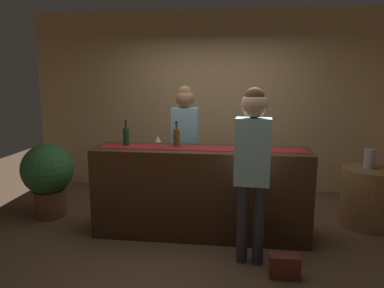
{
  "coord_description": "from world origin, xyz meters",
  "views": [
    {
      "loc": [
        0.42,
        -4.02,
        1.86
      ],
      "look_at": [
        -0.1,
        0.0,
        1.1
      ],
      "focal_mm": 33.48,
      "sensor_mm": 36.0,
      "label": 1
    }
  ],
  "objects_px": {
    "wine_bottle_green": "(126,136)",
    "handbag": "(285,266)",
    "wine_glass_near_customer": "(248,141)",
    "vase_on_side_table": "(369,159)",
    "wine_bottle_amber": "(177,137)",
    "wine_glass_mid_counter": "(158,139)",
    "potted_plant_tall": "(48,175)",
    "bartender": "(185,136)",
    "customer_sipping": "(253,157)",
    "round_side_table": "(369,197)"
  },
  "relations": [
    {
      "from": "wine_bottle_green",
      "to": "handbag",
      "type": "bearing_deg",
      "value": -27.12
    },
    {
      "from": "wine_glass_near_customer",
      "to": "vase_on_side_table",
      "type": "distance_m",
      "value": 1.65
    },
    {
      "from": "vase_on_side_table",
      "to": "handbag",
      "type": "relative_size",
      "value": 0.86
    },
    {
      "from": "vase_on_side_table",
      "to": "wine_bottle_amber",
      "type": "bearing_deg",
      "value": -168.18
    },
    {
      "from": "wine_glass_mid_counter",
      "to": "vase_on_side_table",
      "type": "distance_m",
      "value": 2.62
    },
    {
      "from": "potted_plant_tall",
      "to": "bartender",
      "type": "bearing_deg",
      "value": 8.93
    },
    {
      "from": "customer_sipping",
      "to": "vase_on_side_table",
      "type": "distance_m",
      "value": 1.89
    },
    {
      "from": "bartender",
      "to": "round_side_table",
      "type": "height_order",
      "value": "bartender"
    },
    {
      "from": "bartender",
      "to": "round_side_table",
      "type": "relative_size",
      "value": 2.36
    },
    {
      "from": "wine_glass_mid_counter",
      "to": "customer_sipping",
      "type": "distance_m",
      "value": 1.19
    },
    {
      "from": "wine_glass_mid_counter",
      "to": "round_side_table",
      "type": "relative_size",
      "value": 0.19
    },
    {
      "from": "wine_bottle_amber",
      "to": "customer_sipping",
      "type": "bearing_deg",
      "value": -37.94
    },
    {
      "from": "wine_glass_near_customer",
      "to": "customer_sipping",
      "type": "distance_m",
      "value": 0.58
    },
    {
      "from": "handbag",
      "to": "customer_sipping",
      "type": "bearing_deg",
      "value": 143.2
    },
    {
      "from": "wine_bottle_amber",
      "to": "wine_glass_mid_counter",
      "type": "bearing_deg",
      "value": -147.83
    },
    {
      "from": "wine_glass_mid_counter",
      "to": "potted_plant_tall",
      "type": "bearing_deg",
      "value": 167.1
    },
    {
      "from": "wine_bottle_amber",
      "to": "bartender",
      "type": "xyz_separation_m",
      "value": [
        0.02,
        0.52,
        -0.07
      ]
    },
    {
      "from": "wine_glass_near_customer",
      "to": "customer_sipping",
      "type": "relative_size",
      "value": 0.08
    },
    {
      "from": "customer_sipping",
      "to": "vase_on_side_table",
      "type": "height_order",
      "value": "customer_sipping"
    },
    {
      "from": "wine_bottle_green",
      "to": "vase_on_side_table",
      "type": "relative_size",
      "value": 1.26
    },
    {
      "from": "wine_bottle_green",
      "to": "round_side_table",
      "type": "distance_m",
      "value": 3.12
    },
    {
      "from": "round_side_table",
      "to": "handbag",
      "type": "distance_m",
      "value": 1.84
    },
    {
      "from": "bartender",
      "to": "handbag",
      "type": "xyz_separation_m",
      "value": [
        1.15,
        -1.43,
        -0.98
      ]
    },
    {
      "from": "vase_on_side_table",
      "to": "handbag",
      "type": "bearing_deg",
      "value": -129.77
    },
    {
      "from": "wine_bottle_amber",
      "to": "wine_bottle_green",
      "type": "xyz_separation_m",
      "value": [
        -0.61,
        0.01,
        0.0
      ]
    },
    {
      "from": "wine_bottle_amber",
      "to": "wine_glass_mid_counter",
      "type": "distance_m",
      "value": 0.23
    },
    {
      "from": "handbag",
      "to": "wine_glass_near_customer",
      "type": "bearing_deg",
      "value": 113.42
    },
    {
      "from": "handbag",
      "to": "vase_on_side_table",
      "type": "bearing_deg",
      "value": 50.23
    },
    {
      "from": "wine_glass_near_customer",
      "to": "potted_plant_tall",
      "type": "relative_size",
      "value": 0.15
    },
    {
      "from": "customer_sipping",
      "to": "round_side_table",
      "type": "height_order",
      "value": "customer_sipping"
    },
    {
      "from": "wine_bottle_amber",
      "to": "wine_bottle_green",
      "type": "relative_size",
      "value": 1.0
    },
    {
      "from": "wine_bottle_green",
      "to": "handbag",
      "type": "xyz_separation_m",
      "value": [
        1.79,
        -0.92,
        -1.05
      ]
    },
    {
      "from": "customer_sipping",
      "to": "handbag",
      "type": "relative_size",
      "value": 6.3
    },
    {
      "from": "bartender",
      "to": "customer_sipping",
      "type": "relative_size",
      "value": 0.99
    },
    {
      "from": "wine_glass_mid_counter",
      "to": "handbag",
      "type": "distance_m",
      "value": 1.89
    },
    {
      "from": "round_side_table",
      "to": "vase_on_side_table",
      "type": "relative_size",
      "value": 3.08
    },
    {
      "from": "wine_glass_near_customer",
      "to": "vase_on_side_table",
      "type": "bearing_deg",
      "value": 21.04
    },
    {
      "from": "wine_glass_near_customer",
      "to": "wine_glass_mid_counter",
      "type": "height_order",
      "value": "same"
    },
    {
      "from": "customer_sipping",
      "to": "vase_on_side_table",
      "type": "xyz_separation_m",
      "value": [
        1.48,
        1.16,
        -0.24
      ]
    },
    {
      "from": "vase_on_side_table",
      "to": "potted_plant_tall",
      "type": "height_order",
      "value": "potted_plant_tall"
    },
    {
      "from": "wine_glass_mid_counter",
      "to": "customer_sipping",
      "type": "height_order",
      "value": "customer_sipping"
    },
    {
      "from": "customer_sipping",
      "to": "potted_plant_tall",
      "type": "distance_m",
      "value": 2.84
    },
    {
      "from": "wine_bottle_amber",
      "to": "vase_on_side_table",
      "type": "xyz_separation_m",
      "value": [
        2.34,
        0.49,
        -0.3
      ]
    },
    {
      "from": "wine_bottle_green",
      "to": "wine_glass_near_customer",
      "type": "xyz_separation_m",
      "value": [
        1.44,
        -0.1,
        -0.01
      ]
    },
    {
      "from": "wine_bottle_amber",
      "to": "handbag",
      "type": "relative_size",
      "value": 1.08
    },
    {
      "from": "vase_on_side_table",
      "to": "bartender",
      "type": "bearing_deg",
      "value": 179.14
    },
    {
      "from": "round_side_table",
      "to": "potted_plant_tall",
      "type": "xyz_separation_m",
      "value": [
        -4.15,
        -0.23,
        0.2
      ]
    },
    {
      "from": "wine_bottle_green",
      "to": "wine_glass_mid_counter",
      "type": "bearing_deg",
      "value": -17.77
    },
    {
      "from": "potted_plant_tall",
      "to": "handbag",
      "type": "distance_m",
      "value": 3.21
    },
    {
      "from": "round_side_table",
      "to": "wine_glass_near_customer",
      "type": "bearing_deg",
      "value": -159.86
    }
  ]
}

